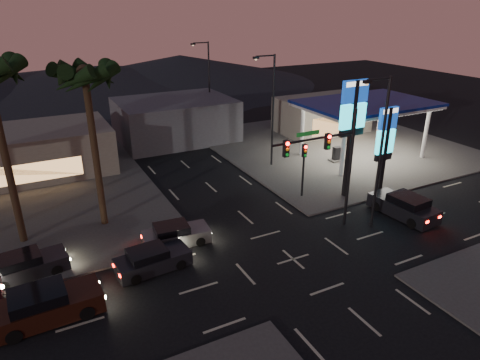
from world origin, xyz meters
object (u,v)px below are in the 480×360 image
suv_station (404,206)px  car_lane_a_mid (46,305)px  car_lane_a_front (152,260)px  gas_station (366,106)px  traffic_signal_mast (330,156)px  car_lane_b_mid (26,266)px  pylon_sign_short (386,138)px  car_lane_b_front (175,235)px  pylon_sign_tall (353,116)px

suv_station → car_lane_a_mid: bearing=179.7°
suv_station → car_lane_a_front: bearing=174.3°
gas_station → suv_station: bearing=-118.7°
gas_station → traffic_signal_mast: bearing=-140.7°
gas_station → car_lane_a_mid: bearing=-159.7°
car_lane_b_mid → car_lane_a_front: bearing=-22.2°
traffic_signal_mast → gas_station: bearing=39.3°
car_lane_a_mid → suv_station: 23.30m
pylon_sign_short → car_lane_a_front: pylon_sign_short is taller
pylon_sign_short → car_lane_b_front: bearing=178.8°
car_lane_a_mid → car_lane_a_front: bearing=16.4°
suv_station → pylon_sign_short: bearing=74.0°
pylon_sign_tall → car_lane_a_mid: (-21.80, -4.36, -5.63)m
traffic_signal_mast → car_lane_a_mid: traffic_signal_mast is taller
gas_station → pylon_sign_tall: bearing=-139.1°
pylon_sign_short → car_lane_b_front: size_ratio=1.61×
car_lane_a_mid → pylon_sign_short: bearing=7.9°
pylon_sign_short → car_lane_a_front: (-18.67, -1.71, -4.02)m
pylon_sign_tall → car_lane_a_front: bearing=-170.5°
car_lane_a_front → suv_station: (17.68, -1.76, 0.11)m
traffic_signal_mast → car_lane_a_front: size_ratio=1.84×
pylon_sign_tall → pylon_sign_short: 3.20m
pylon_sign_tall → traffic_signal_mast: 6.02m
pylon_sign_short → traffic_signal_mast: (-7.24, -2.51, 0.57)m
pylon_sign_tall → pylon_sign_short: (2.50, -1.00, -1.74)m
pylon_sign_short → traffic_signal_mast: bearing=-160.9°
car_lane_a_front → car_lane_b_mid: size_ratio=0.98×
gas_station → pylon_sign_short: 9.02m
car_lane_b_mid → car_lane_b_front: bearing=-3.7°
traffic_signal_mast → car_lane_a_front: traffic_signal_mast is taller
car_lane_a_front → suv_station: 17.76m
pylon_sign_tall → traffic_signal_mast: pylon_sign_tall is taller
gas_station → car_lane_b_mid: bearing=-167.6°
car_lane_b_front → traffic_signal_mast: bearing=-17.0°
car_lane_a_front → car_lane_b_front: (2.11, 2.05, -0.00)m
pylon_sign_short → car_lane_a_mid: pylon_sign_short is taller
gas_station → car_lane_a_mid: gas_station is taller
pylon_sign_short → car_lane_b_mid: size_ratio=1.58×
car_lane_a_front → car_lane_b_front: size_ratio=1.00×
pylon_sign_tall → suv_station: bearing=-71.4°
pylon_sign_short → gas_station: bearing=56.3°
gas_station → pylon_sign_short: size_ratio=1.74×
gas_station → traffic_signal_mast: size_ratio=1.53×
gas_station → car_lane_b_front: bearing=-161.6°
traffic_signal_mast → suv_station: 7.75m
car_lane_a_mid → car_lane_b_mid: (-0.70, 4.24, -0.12)m
pylon_sign_tall → car_lane_b_mid: (-22.49, -0.12, -5.74)m
car_lane_a_front → car_lane_b_mid: 6.83m
pylon_sign_short → suv_station: 5.32m
car_lane_a_mid → car_lane_b_mid: car_lane_a_mid is taller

